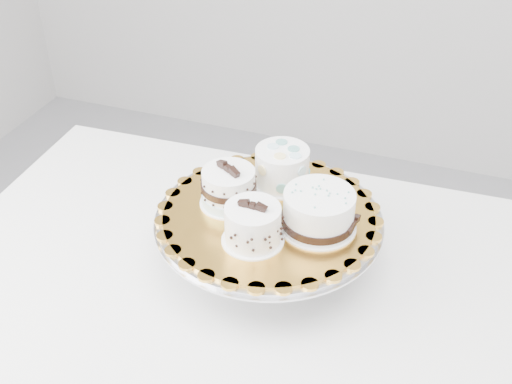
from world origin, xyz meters
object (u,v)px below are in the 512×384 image
(table, at_px, (252,311))
(cake_banded, at_px, (229,189))
(cake_dots, at_px, (282,167))
(cake_board, at_px, (269,214))
(cake_ribbon, at_px, (319,212))
(cake_swirl, at_px, (253,225))
(cake_stand, at_px, (269,231))

(table, xyz_separation_m, cake_banded, (-0.06, 0.06, 0.23))
(table, relative_size, cake_dots, 9.97)
(cake_board, bearing_deg, table, -104.48)
(cake_board, relative_size, cake_ribbon, 2.65)
(table, relative_size, cake_ribbon, 8.62)
(table, relative_size, cake_banded, 9.49)
(cake_board, height_order, cake_swirl, cake_swirl)
(cake_board, bearing_deg, cake_ribbon, -4.95)
(cake_swirl, distance_m, cake_banded, 0.11)
(table, xyz_separation_m, cake_ribbon, (0.10, 0.04, 0.23))
(cake_stand, distance_m, cake_banded, 0.10)
(table, relative_size, cake_swirl, 11.59)
(table, distance_m, cake_board, 0.20)
(table, bearing_deg, cake_stand, 73.46)
(cake_board, bearing_deg, cake_swirl, -90.59)
(table, bearing_deg, cake_ribbon, 21.04)
(cake_ribbon, bearing_deg, table, -149.27)
(cake_dots, bearing_deg, table, -83.20)
(cake_board, xyz_separation_m, cake_dots, (-0.01, 0.09, 0.04))
(cake_ribbon, bearing_deg, cake_board, -177.32)
(cake_stand, relative_size, cake_banded, 3.17)
(cake_dots, bearing_deg, cake_board, -76.38)
(cake_dots, distance_m, cake_ribbon, 0.14)
(cake_board, relative_size, cake_swirl, 3.56)
(cake_swirl, relative_size, cake_ribbon, 0.74)
(cake_swirl, distance_m, cake_ribbon, 0.12)
(cake_board, bearing_deg, cake_stand, -116.57)
(cake_stand, height_order, cake_dots, cake_dots)
(cake_swirl, bearing_deg, cake_stand, 92.56)
(cake_swirl, height_order, cake_banded, cake_banded)
(cake_dots, bearing_deg, cake_stand, -76.38)
(cake_dots, bearing_deg, cake_banded, -117.92)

